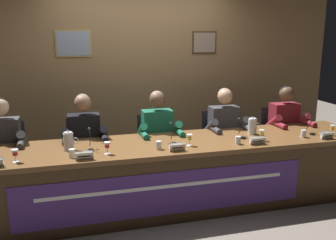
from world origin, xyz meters
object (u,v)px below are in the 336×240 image
Objects in this scene: juice_glass_center at (189,138)px; microphone_right at (242,131)px; panelist_far_right at (287,125)px; panelist_left at (85,140)px; nameplate_right at (257,141)px; water_cup_left at (72,154)px; juice_glass_far_left at (15,153)px; water_cup_right at (238,141)px; panelist_center at (159,134)px; panelist_right at (226,130)px; microphone_center at (173,137)px; juice_glass_left at (107,146)px; conference_table at (171,165)px; juice_glass_far_right at (332,128)px; chair_far_left at (8,163)px; nameplate_left at (84,156)px; panelist_far_left at (3,145)px; water_pitcher_left_side at (69,141)px; chair_right at (219,146)px; juice_glass_right at (261,133)px; chair_far_right at (277,141)px; water_pitcher_right_side at (252,126)px; water_cup_center at (159,146)px; microphone_left at (90,143)px; nameplate_far_right at (327,135)px; microphone_far_right at (310,128)px; chair_left at (85,157)px; water_cup_far_right at (303,134)px; chair_center at (155,151)px; nameplate_center at (177,147)px.

microphone_right reaches higher than juice_glass_center.
panelist_left is at bearing 180.00° from panelist_far_right.
water_cup_left is at bearing 178.12° from nameplate_right.
juice_glass_far_left is 1.46× the size of water_cup_right.
panelist_right is at bearing 0.00° from panelist_center.
juice_glass_left is at bearing -165.60° from microphone_center.
water_cup_right is (1.39, -0.02, -0.05)m from juice_glass_left.
juice_glass_far_right is (1.92, -0.10, 0.30)m from conference_table.
panelist_center is at bearing -6.54° from chair_far_left.
microphone_right is (1.77, 0.31, 0.03)m from nameplate_left.
water_pitcher_left_side is at bearing -32.37° from panelist_far_left.
juice_glass_center is (0.19, -0.06, 0.30)m from conference_table.
panelist_right is 0.87m from panelist_far_right.
chair_right is 2.06m from water_pitcher_left_side.
water_cup_left is 1.89m from microphone_right.
microphone_right is at bearing 6.49° from water_cup_left.
water_cup_right is at bearing -7.90° from water_pitcher_left_side.
chair_far_right is (0.73, 0.83, -0.39)m from juice_glass_right.
nameplate_right is 0.28m from microphone_right.
water_pitcher_right_side is (2.58, 0.33, 0.01)m from juice_glass_far_left.
panelist_far_left is 1.71m from water_cup_center.
microphone_left is 2.62m from nameplate_far_right.
microphone_center is at bearing 59.10° from conference_table.
panelist_center is (0.87, 0.00, 0.00)m from panelist_left.
juice_glass_right is 0.71m from microphone_far_right.
chair_left reaches higher than juice_glass_far_right.
juice_glass_far_right is 2.97m from water_pitcher_left_side.
panelist_far_left is 5.73× the size of microphone_center.
water_cup_far_right is at bearing 0.12° from juice_glass_right.
water_cup_left is at bearing -133.08° from microphone_left.
chair_center is 2.04m from nameplate_far_right.
nameplate_center is at bearing -17.39° from microphone_left.
conference_table is 54.80× the size of water_cup_far_right.
chair_left is 4.34× the size of water_pitcher_right_side.
chair_right is (2.61, 0.20, -0.28)m from panelist_far_left.
microphone_right is at bearing 166.61° from water_cup_far_right.
microphone_center reaches higher than water_cup_left.
nameplate_right is (1.93, -0.06, 0.00)m from water_cup_left.
microphone_center is at bearing -1.91° from water_pitcher_left_side.
juice_glass_left is (1.06, -0.86, 0.39)m from chair_far_left.
water_cup_center is 0.26m from microphone_center.
panelist_far_left and panelist_right have the same top height.
panelist_center reaches higher than chair_far_right.
microphone_right reaches higher than water_cup_far_right.
chair_center is 7.35× the size of juice_glass_center.
juice_glass_far_right is at bearing -33.07° from microphone_far_right.
panelist_center reaches higher than juice_glass_far_right.
water_pitcher_right_side is at bearing -16.07° from chair_left.
chair_left is 0.74× the size of panelist_far_right.
panelist_far_right is 0.69m from juice_glass_far_right.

